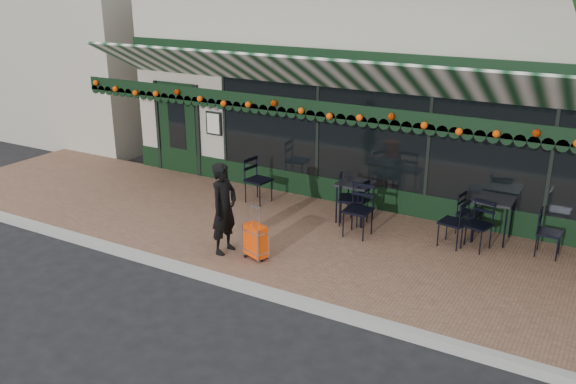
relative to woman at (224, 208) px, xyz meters
The scene contains 17 objects.
ground 1.64m from the woman, 32.63° to the right, with size 80.00×80.00×0.00m, color black.
sidewalk 1.92m from the woman, 48.86° to the left, with size 18.00×4.00×0.15m, color brown.
curb 1.64m from the woman, 35.44° to the right, with size 18.00×0.16×0.15m, color #9E9E99.
restaurant_building 7.32m from the woman, 81.06° to the left, with size 12.00×9.60×4.50m.
neighbor_building_left 14.01m from the woman, 148.49° to the left, with size 12.00×8.00×4.80m, color #ADA498.
woman is the anchor object (origin of this frame).
suitcase 0.79m from the woman, ahead, with size 0.46×0.35×0.94m.
cafe_table_a 4.86m from the woman, 36.02° to the left, with size 0.65×0.65×0.80m.
cafe_table_b 2.80m from the woman, 60.43° to the left, with size 0.65×0.65×0.80m.
chair_a_left 4.05m from the woman, 33.50° to the left, with size 0.44×0.44×0.88m, color black, non-canonical shape.
chair_a_right 4.57m from the woman, 40.02° to the left, with size 0.39×0.39×0.78m, color black, non-canonical shape.
chair_a_front 4.44m from the woman, 31.40° to the left, with size 0.44×0.44×0.88m, color black, non-canonical shape.
chair_a_extra 5.59m from the woman, 28.16° to the left, with size 0.42×0.42×0.83m, color black, non-canonical shape.
chair_b_left 2.76m from the woman, 58.81° to the left, with size 0.45×0.45×0.90m, color black, non-canonical shape.
chair_b_right 2.69m from the woman, 59.50° to the left, with size 0.50×0.50×1.00m, color black, non-canonical shape.
chair_b_front 2.51m from the woman, 46.23° to the left, with size 0.49×0.49×0.98m, color black, non-canonical shape.
chair_solo 2.56m from the woman, 109.19° to the left, with size 0.48×0.48×0.97m, color black, non-canonical shape.
Camera 1 is at (4.69, -7.19, 4.71)m, focal length 38.00 mm.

